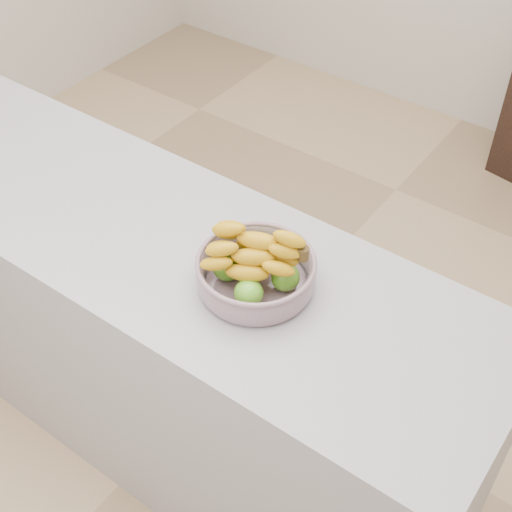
{
  "coord_description": "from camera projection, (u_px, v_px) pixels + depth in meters",
  "views": [
    {
      "loc": [
        1.05,
        -1.37,
        2.16
      ],
      "look_at": [
        0.34,
        -0.39,
        1.0
      ],
      "focal_mm": 50.0,
      "sensor_mm": 36.0,
      "label": 1
    }
  ],
  "objects": [
    {
      "name": "counter",
      "position": [
        167.0,
        340.0,
        2.2
      ],
      "size": [
        2.0,
        0.6,
        0.9
      ],
      "primitive_type": "cube",
      "color": "#A5A4AC",
      "rests_on": "ground"
    },
    {
      "name": "ground",
      "position": [
        244.0,
        351.0,
        2.74
      ],
      "size": [
        4.0,
        4.0,
        0.0
      ],
      "primitive_type": "plane",
      "color": "tan",
      "rests_on": "ground"
    },
    {
      "name": "fruit_bowl",
      "position": [
        256.0,
        270.0,
        1.71
      ],
      "size": [
        0.29,
        0.29,
        0.17
      ],
      "rotation": [
        0.0,
        0.0,
        0.39
      ],
      "color": "#92A1AF",
      "rests_on": "counter"
    }
  ]
}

